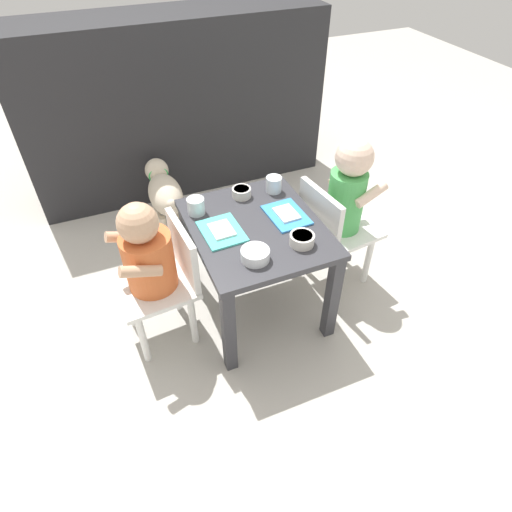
# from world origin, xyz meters

# --- Properties ---
(ground_plane) EXTENTS (7.00, 7.00, 0.00)m
(ground_plane) POSITION_xyz_m (0.00, 0.00, 0.00)
(ground_plane) COLOR #B2ADA3
(kitchen_cabinet_back) EXTENTS (1.64, 0.39, 0.93)m
(kitchen_cabinet_back) POSITION_xyz_m (0.00, 1.16, 0.47)
(kitchen_cabinet_back) COLOR #232326
(kitchen_cabinet_back) RESTS_ON ground
(dining_table) EXTENTS (0.49, 0.57, 0.44)m
(dining_table) POSITION_xyz_m (0.00, 0.00, 0.36)
(dining_table) COLOR #333338
(dining_table) RESTS_ON ground
(seated_child_left) EXTENTS (0.30, 0.30, 0.65)m
(seated_child_left) POSITION_xyz_m (-0.40, 0.00, 0.41)
(seated_child_left) COLOR white
(seated_child_left) RESTS_ON ground
(seated_child_right) EXTENTS (0.31, 0.31, 0.70)m
(seated_child_right) POSITION_xyz_m (0.40, 0.03, 0.44)
(seated_child_right) COLOR white
(seated_child_right) RESTS_ON ground
(dog) EXTENTS (0.17, 0.42, 0.32)m
(dog) POSITION_xyz_m (-0.21, 0.72, 0.21)
(dog) COLOR beige
(dog) RESTS_ON ground
(food_tray_left) EXTENTS (0.15, 0.19, 0.02)m
(food_tray_left) POSITION_xyz_m (-0.13, 0.01, 0.45)
(food_tray_left) COLOR #4CC6BC
(food_tray_left) RESTS_ON dining_table
(food_tray_right) EXTENTS (0.15, 0.19, 0.02)m
(food_tray_right) POSITION_xyz_m (0.13, 0.01, 0.45)
(food_tray_right) COLOR #388CD8
(food_tray_right) RESTS_ON dining_table
(water_cup_left) EXTENTS (0.07, 0.07, 0.07)m
(water_cup_left) POSITION_xyz_m (-0.18, 0.16, 0.47)
(water_cup_left) COLOR white
(water_cup_left) RESTS_ON dining_table
(water_cup_right) EXTENTS (0.07, 0.07, 0.07)m
(water_cup_right) POSITION_xyz_m (0.16, 0.19, 0.47)
(water_cup_right) COLOR white
(water_cup_right) RESTS_ON dining_table
(cereal_bowl_left_side) EXTENTS (0.10, 0.10, 0.04)m
(cereal_bowl_left_side) POSITION_xyz_m (-0.08, -0.17, 0.46)
(cereal_bowl_left_side) COLOR white
(cereal_bowl_left_side) RESTS_ON dining_table
(veggie_bowl_near) EXTENTS (0.08, 0.08, 0.04)m
(veggie_bowl_near) POSITION_xyz_m (0.02, 0.20, 0.46)
(veggie_bowl_near) COLOR silver
(veggie_bowl_near) RESTS_ON dining_table
(veggie_bowl_far) EXTENTS (0.09, 0.09, 0.04)m
(veggie_bowl_far) POSITION_xyz_m (0.11, -0.16, 0.46)
(veggie_bowl_far) COLOR silver
(veggie_bowl_far) RESTS_ON dining_table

